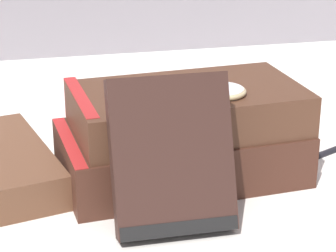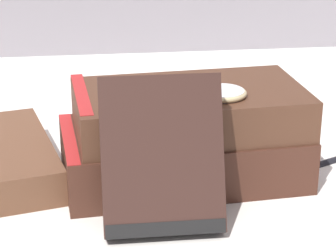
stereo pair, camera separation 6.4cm
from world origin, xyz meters
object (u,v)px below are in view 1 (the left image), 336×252
at_px(book_leaning_front, 172,161).
at_px(pocket_watch, 222,91).
at_px(fountain_pen, 326,150).
at_px(reading_glasses, 120,120).
at_px(book_flat_bottom, 176,153).
at_px(book_flat_top, 182,108).

relative_size(book_leaning_front, pocket_watch, 2.73).
relative_size(pocket_watch, fountain_pen, 0.41).
distance_m(reading_glasses, fountain_pen, 0.25).
bearing_deg(book_flat_bottom, pocket_watch, -34.08).
bearing_deg(fountain_pen, book_flat_bottom, 161.12).
xyz_separation_m(book_leaning_front, reading_glasses, (-0.00, 0.26, -0.06)).
relative_size(pocket_watch, reading_glasses, 0.51).
bearing_deg(pocket_watch, book_flat_bottom, 150.72).
relative_size(book_flat_top, pocket_watch, 4.69).
height_order(book_flat_top, reading_glasses, book_flat_top).
bearing_deg(reading_glasses, book_flat_top, -60.28).
bearing_deg(pocket_watch, book_flat_top, 142.15).
xyz_separation_m(book_flat_bottom, book_leaning_front, (-0.03, -0.09, 0.04)).
xyz_separation_m(book_flat_top, book_leaning_front, (-0.03, -0.10, -0.01)).
bearing_deg(fountain_pen, book_leaning_front, -175.27).
bearing_deg(book_flat_bottom, book_leaning_front, -110.03).
xyz_separation_m(pocket_watch, fountain_pen, (0.13, 0.04, -0.09)).
relative_size(book_flat_top, fountain_pen, 1.93).
height_order(book_leaning_front, pocket_watch, book_leaning_front).
distance_m(book_flat_bottom, reading_glasses, 0.17).
distance_m(book_leaning_front, reading_glasses, 0.27).
relative_size(book_flat_top, book_leaning_front, 1.72).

